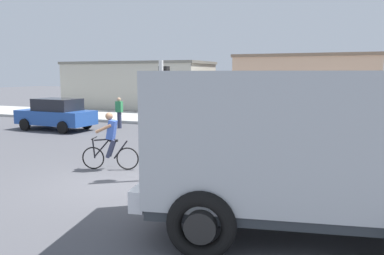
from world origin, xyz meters
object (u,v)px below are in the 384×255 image
(traffic_light_pole, at_px, (163,103))
(pedestrian_near_kerb, at_px, (119,112))
(cyclist, at_px, (110,141))
(car_red_near, at_px, (56,114))
(truck_foreground, at_px, (303,143))

(traffic_light_pole, bearing_deg, pedestrian_near_kerb, 129.24)
(cyclist, relative_size, traffic_light_pole, 0.54)
(traffic_light_pole, xyz_separation_m, pedestrian_near_kerb, (-6.51, 7.97, -1.22))
(car_red_near, bearing_deg, traffic_light_pole, -34.32)
(cyclist, height_order, car_red_near, cyclist)
(pedestrian_near_kerb, bearing_deg, cyclist, -58.98)
(cyclist, bearing_deg, truck_foreground, -24.95)
(cyclist, bearing_deg, traffic_light_pole, -10.14)
(cyclist, distance_m, traffic_light_pole, 2.30)
(car_red_near, distance_m, pedestrian_near_kerb, 3.15)
(traffic_light_pole, height_order, pedestrian_near_kerb, traffic_light_pole)
(traffic_light_pole, xyz_separation_m, car_red_near, (-9.14, 6.24, -1.25))
(cyclist, distance_m, car_red_near, 9.32)
(truck_foreground, distance_m, car_red_near, 15.63)
(cyclist, bearing_deg, car_red_near, 140.75)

